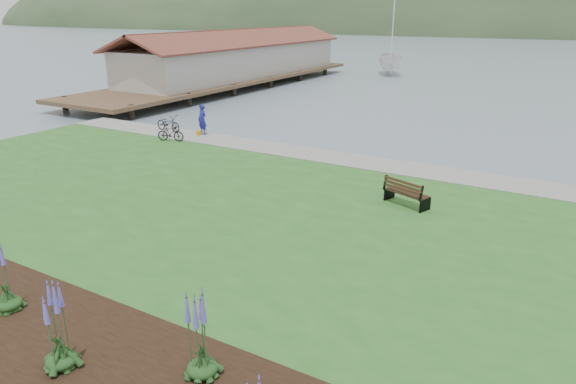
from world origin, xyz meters
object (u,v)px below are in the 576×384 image
at_px(park_bench, 405,192).
at_px(sailboat, 390,75).
at_px(person, 202,117).
at_px(bicycle_a, 168,123).

height_order(park_bench, sailboat, sailboat).
height_order(park_bench, person, person).
xyz_separation_m(park_bench, sailboat, (-15.41, 41.57, -0.91)).
bearing_deg(sailboat, bicycle_a, -115.85).
bearing_deg(park_bench, bicycle_a, -176.81).
relative_size(park_bench, person, 0.88).
distance_m(person, bicycle_a, 2.38).
height_order(person, sailboat, sailboat).
xyz_separation_m(park_bench, person, (-13.57, 5.15, 0.51)).
height_order(person, bicycle_a, person).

